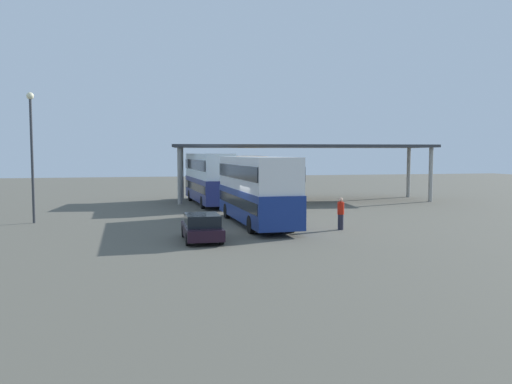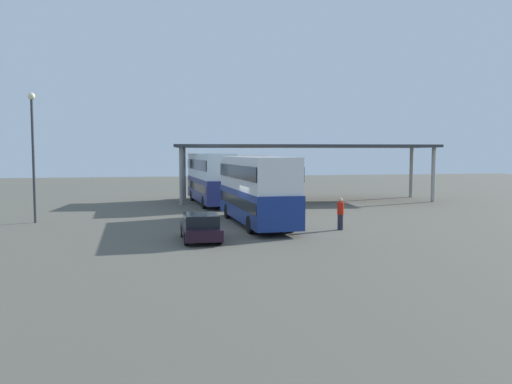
{
  "view_description": "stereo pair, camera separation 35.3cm",
  "coord_description": "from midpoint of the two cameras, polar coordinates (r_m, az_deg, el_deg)",
  "views": [
    {
      "loc": [
        -6.53,
        -28.2,
        4.34
      ],
      "look_at": [
        0.6,
        2.26,
        2.0
      ],
      "focal_mm": 36.23,
      "sensor_mm": 36.0,
      "label": 1
    },
    {
      "loc": [
        -6.18,
        -28.27,
        4.34
      ],
      "look_at": [
        0.6,
        2.26,
        2.0
      ],
      "focal_mm": 36.23,
      "sensor_mm": 36.0,
      "label": 2
    }
  ],
  "objects": [
    {
      "name": "double_decker_near_canopy",
      "position": [
        44.33,
        -5.51,
        1.71
      ],
      "size": [
        2.86,
        11.41,
        4.33
      ],
      "rotation": [
        0.0,
        0.0,
        1.61
      ],
      "color": "navy",
      "rests_on": "ground_plane"
    },
    {
      "name": "double_decker_mid_row",
      "position": [
        47.37,
        -0.91,
        1.75
      ],
      "size": [
        4.21,
        11.66,
        4.1
      ],
      "rotation": [
        0.0,
        0.0,
        1.41
      ],
      "color": "white",
      "rests_on": "ground_plane"
    },
    {
      "name": "depot_canopy",
      "position": [
        47.81,
        5.01,
        4.86
      ],
      "size": [
        24.15,
        8.99,
        5.13
      ],
      "rotation": [
        0.0,
        0.0,
        -0.12
      ],
      "color": "#33353A",
      "rests_on": "ground_plane"
    },
    {
      "name": "ground_plane",
      "position": [
        29.26,
        -0.49,
        -4.25
      ],
      "size": [
        140.0,
        140.0,
        0.0
      ],
      "primitive_type": "plane",
      "color": "#575449"
    },
    {
      "name": "parked_hatchback",
      "position": [
        25.83,
        -6.38,
        -3.91
      ],
      "size": [
        1.84,
        3.99,
        1.35
      ],
      "rotation": [
        0.0,
        0.0,
        1.56
      ],
      "color": "black",
      "rests_on": "ground_plane"
    },
    {
      "name": "double_decker_main",
      "position": [
        31.35,
        -0.33,
        0.5
      ],
      "size": [
        2.78,
        11.03,
        4.14
      ],
      "rotation": [
        0.0,
        0.0,
        1.59
      ],
      "color": "navy",
      "rests_on": "ground_plane"
    },
    {
      "name": "pedestrian_waiting",
      "position": [
        29.72,
        9.0,
        -2.37
      ],
      "size": [
        0.38,
        0.38,
        1.83
      ],
      "rotation": [
        0.0,
        0.0,
        5.4
      ],
      "color": "#262633",
      "rests_on": "ground_plane"
    },
    {
      "name": "lamppost_tall",
      "position": [
        34.95,
        -23.81,
        5.1
      ],
      "size": [
        0.44,
        0.44,
        8.08
      ],
      "color": "#33353A",
      "rests_on": "ground_plane"
    }
  ]
}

